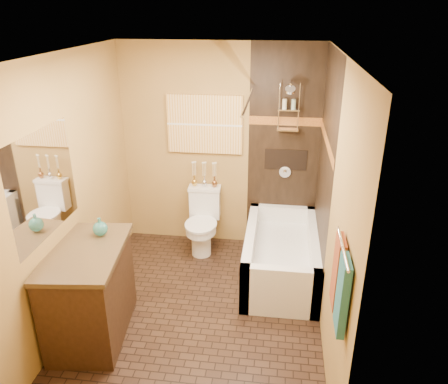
% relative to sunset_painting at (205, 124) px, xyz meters
% --- Properties ---
extents(floor, '(3.00, 3.00, 0.00)m').
position_rel_sunset_painting_xyz_m(floor, '(0.18, -1.48, -1.55)').
color(floor, black).
rests_on(floor, ground).
extents(wall_left, '(0.02, 3.00, 2.50)m').
position_rel_sunset_painting_xyz_m(wall_left, '(-1.02, -1.48, -0.30)').
color(wall_left, '#AE8343').
rests_on(wall_left, floor).
extents(wall_right, '(0.02, 3.00, 2.50)m').
position_rel_sunset_painting_xyz_m(wall_right, '(1.38, -1.48, -0.30)').
color(wall_right, '#AE8343').
rests_on(wall_right, floor).
extents(wall_back, '(2.40, 0.02, 2.50)m').
position_rel_sunset_painting_xyz_m(wall_back, '(0.18, 0.02, -0.30)').
color(wall_back, '#AE8343').
rests_on(wall_back, floor).
extents(wall_front, '(2.40, 0.02, 2.50)m').
position_rel_sunset_painting_xyz_m(wall_front, '(0.18, -2.98, -0.30)').
color(wall_front, '#AE8343').
rests_on(wall_front, floor).
extents(ceiling, '(3.00, 3.00, 0.00)m').
position_rel_sunset_painting_xyz_m(ceiling, '(0.18, -1.48, 0.95)').
color(ceiling, silver).
rests_on(ceiling, wall_back).
extents(alcove_tile_back, '(0.85, 0.01, 2.50)m').
position_rel_sunset_painting_xyz_m(alcove_tile_back, '(0.95, 0.01, -0.30)').
color(alcove_tile_back, black).
rests_on(alcove_tile_back, wall_back).
extents(alcove_tile_right, '(0.01, 1.50, 2.50)m').
position_rel_sunset_painting_xyz_m(alcove_tile_right, '(1.36, -0.73, -0.30)').
color(alcove_tile_right, black).
rests_on(alcove_tile_right, wall_right).
extents(mosaic_band_back, '(0.85, 0.01, 0.10)m').
position_rel_sunset_painting_xyz_m(mosaic_band_back, '(0.95, 0.00, 0.07)').
color(mosaic_band_back, brown).
rests_on(mosaic_band_back, alcove_tile_back).
extents(mosaic_band_right, '(0.01, 1.50, 0.10)m').
position_rel_sunset_painting_xyz_m(mosaic_band_right, '(1.35, -0.73, 0.07)').
color(mosaic_band_right, brown).
rests_on(mosaic_band_right, alcove_tile_right).
extents(alcove_niche, '(0.50, 0.01, 0.25)m').
position_rel_sunset_painting_xyz_m(alcove_niche, '(0.98, 0.01, -0.40)').
color(alcove_niche, black).
rests_on(alcove_niche, alcove_tile_back).
extents(shower_fixtures, '(0.24, 0.33, 1.16)m').
position_rel_sunset_painting_xyz_m(shower_fixtures, '(0.98, -0.10, 0.12)').
color(shower_fixtures, silver).
rests_on(shower_fixtures, floor).
extents(curtain_rod, '(0.03, 1.55, 0.03)m').
position_rel_sunset_painting_xyz_m(curtain_rod, '(0.58, -0.73, 0.47)').
color(curtain_rod, silver).
rests_on(curtain_rod, wall_back).
extents(towel_bar, '(0.02, 0.55, 0.02)m').
position_rel_sunset_painting_xyz_m(towel_bar, '(1.33, -2.53, -0.10)').
color(towel_bar, silver).
rests_on(towel_bar, wall_right).
extents(towel_teal, '(0.05, 0.22, 0.52)m').
position_rel_sunset_painting_xyz_m(towel_teal, '(1.34, -2.66, -0.37)').
color(towel_teal, '#215B6E').
rests_on(towel_teal, towel_bar).
extents(towel_rust, '(0.05, 0.22, 0.52)m').
position_rel_sunset_painting_xyz_m(towel_rust, '(1.34, -2.40, -0.37)').
color(towel_rust, maroon).
rests_on(towel_rust, towel_bar).
extents(sunset_painting, '(0.90, 0.04, 0.70)m').
position_rel_sunset_painting_xyz_m(sunset_painting, '(0.00, 0.00, 0.00)').
color(sunset_painting, gold).
rests_on(sunset_painting, wall_back).
extents(vanity_mirror, '(0.01, 1.00, 0.90)m').
position_rel_sunset_painting_xyz_m(vanity_mirror, '(-1.01, -1.90, -0.05)').
color(vanity_mirror, white).
rests_on(vanity_mirror, wall_left).
extents(bathtub, '(0.80, 1.50, 0.55)m').
position_rel_sunset_painting_xyz_m(bathtub, '(0.98, -0.73, -1.33)').
color(bathtub, white).
rests_on(bathtub, floor).
extents(toilet, '(0.41, 0.60, 0.78)m').
position_rel_sunset_painting_xyz_m(toilet, '(0.00, -0.26, -1.15)').
color(toilet, white).
rests_on(toilet, floor).
extents(vanity, '(0.73, 1.08, 0.90)m').
position_rel_sunset_painting_xyz_m(vanity, '(-0.75, -1.90, -1.10)').
color(vanity, black).
rests_on(vanity, floor).
extents(teal_bottle, '(0.16, 0.16, 0.22)m').
position_rel_sunset_painting_xyz_m(teal_bottle, '(-0.70, -1.64, -0.56)').
color(teal_bottle, '#2A7E74').
rests_on(teal_bottle, vanity).
extents(bud_vases, '(0.32, 0.07, 0.31)m').
position_rel_sunset_painting_xyz_m(bud_vases, '(0.00, -0.09, -0.59)').
color(bud_vases, gold).
rests_on(bud_vases, toilet).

